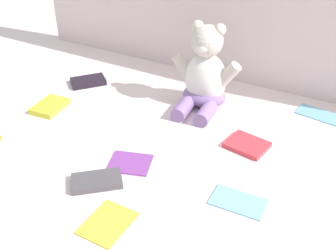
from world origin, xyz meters
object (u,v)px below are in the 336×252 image
(book_case_5, at_px, (130,162))
(book_case_8, at_px, (320,114))
(book_case_2, at_px, (238,201))
(teddy_bear, at_px, (205,76))
(book_case_1, at_px, (88,81))
(book_case_0, at_px, (108,223))
(book_case_3, at_px, (50,106))
(book_case_7, at_px, (247,145))
(book_case_4, at_px, (97,181))

(book_case_5, height_order, book_case_8, book_case_5)
(book_case_8, bearing_deg, book_case_2, 178.53)
(teddy_bear, relative_size, book_case_1, 2.32)
(book_case_0, distance_m, book_case_3, 0.54)
(book_case_0, relative_size, book_case_7, 1.10)
(book_case_3, distance_m, book_case_4, 0.40)
(book_case_1, relative_size, book_case_4, 0.95)
(book_case_3, xyz_separation_m, book_case_4, (0.34, -0.22, -0.00))
(book_case_5, bearing_deg, teddy_bear, 156.41)
(book_case_2, distance_m, book_case_5, 0.29)
(book_case_0, relative_size, book_case_3, 1.05)
(book_case_0, xyz_separation_m, book_case_3, (-0.44, 0.31, 0.00))
(book_case_0, height_order, book_case_7, book_case_7)
(book_case_3, relative_size, book_case_4, 0.92)
(book_case_2, relative_size, book_case_4, 1.04)
(book_case_4, distance_m, book_case_5, 0.11)
(book_case_8, bearing_deg, book_case_4, 153.24)
(book_case_3, xyz_separation_m, book_case_8, (0.74, 0.36, -0.01))
(book_case_0, xyz_separation_m, book_case_4, (-0.10, 0.09, 0.00))
(book_case_5, relative_size, book_case_7, 0.99)
(book_case_2, bearing_deg, teddy_bear, 32.64)
(book_case_3, relative_size, book_case_7, 1.04)
(book_case_2, relative_size, book_case_8, 0.94)
(teddy_bear, xyz_separation_m, book_case_8, (0.34, 0.11, -0.09))
(book_case_4, relative_size, book_case_8, 0.91)
(book_case_1, height_order, book_case_7, book_case_1)
(book_case_1, bearing_deg, book_case_3, 130.85)
(book_case_1, distance_m, book_case_3, 0.19)
(book_case_2, bearing_deg, book_case_7, 12.41)
(book_case_4, xyz_separation_m, book_case_5, (0.03, 0.10, -0.00))
(book_case_1, bearing_deg, book_case_2, -164.16)
(book_case_2, bearing_deg, book_case_4, 105.22)
(book_case_5, bearing_deg, book_case_7, 114.51)
(book_case_3, height_order, book_case_4, same)
(teddy_bear, xyz_separation_m, book_case_4, (-0.07, -0.47, -0.09))
(book_case_1, relative_size, book_case_3, 1.03)
(teddy_bear, distance_m, book_case_5, 0.38)
(teddy_bear, bearing_deg, book_case_8, 12.89)
(teddy_bear, bearing_deg, book_case_4, -103.38)
(book_case_0, bearing_deg, book_case_5, 110.81)
(teddy_bear, xyz_separation_m, book_case_5, (-0.04, -0.37, -0.09))
(book_case_4, bearing_deg, book_case_5, -56.51)
(book_case_4, height_order, book_case_7, book_case_4)
(book_case_3, xyz_separation_m, book_case_5, (0.37, -0.11, -0.00))
(book_case_0, bearing_deg, book_case_2, 42.57)
(book_case_4, height_order, book_case_5, book_case_4)
(teddy_bear, xyz_separation_m, book_case_1, (-0.41, -0.06, -0.09))
(book_case_0, relative_size, book_case_8, 0.88)
(book_case_7, bearing_deg, teddy_bear, 62.53)
(book_case_2, bearing_deg, book_case_8, -11.93)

